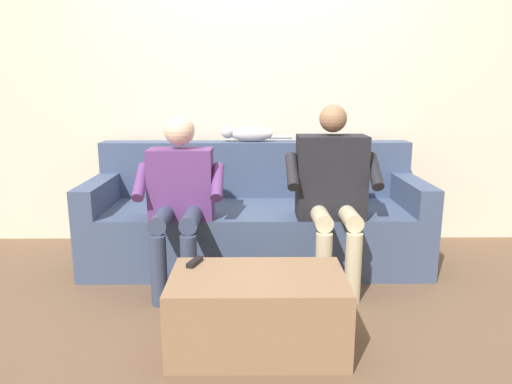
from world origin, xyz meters
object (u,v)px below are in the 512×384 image
Objects in this scene: person_left_seated at (332,185)px; person_right_seated at (180,192)px; coffee_table at (258,311)px; remote_black at (195,262)px; couch at (256,220)px; cat_on_backrest at (248,133)px.

person_left_seated reaches higher than person_right_seated.
remote_black reaches higher than coffee_table.
couch is 4.32× the size of cat_on_backrest.
person_left_seated is at bearing 139.36° from couch.
person_right_seated is (0.49, -0.79, 0.43)m from coffee_table.
cat_on_backrest is at bearing -171.35° from remote_black.
coffee_table is 6.76× the size of remote_black.
person_right_seated is 8.68× the size of remote_black.
coffee_table is at bearing 90.00° from couch.
person_left_seated is 0.93m from cat_on_backrest.
person_left_seated is (-0.49, 0.42, 0.35)m from couch.
person_right_seated reaches higher than cat_on_backrest.
couch is 0.74m from person_left_seated.
cat_on_backrest reaches higher than coffee_table.
couch is 2.79× the size of coffee_table.
person_right_seated is at bearing -145.68° from remote_black.
person_left_seated is 0.99m from person_right_seated.
person_left_seated is at bearing -121.11° from coffee_table.
cat_on_backrest is 4.36× the size of remote_black.
cat_on_backrest is at bearing -121.01° from person_right_seated.
couch reaches higher than remote_black.
cat_on_backrest is (0.55, -0.70, 0.27)m from person_left_seated.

